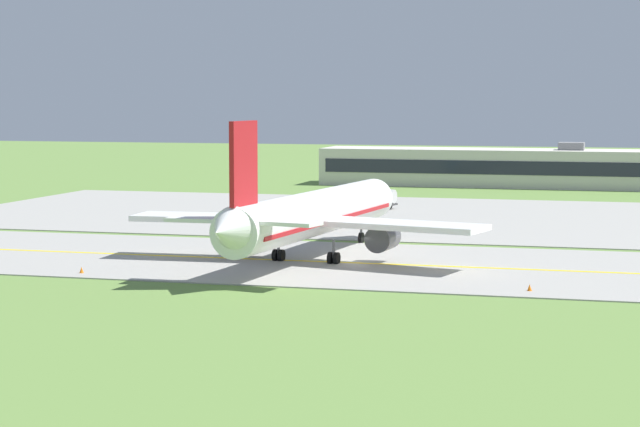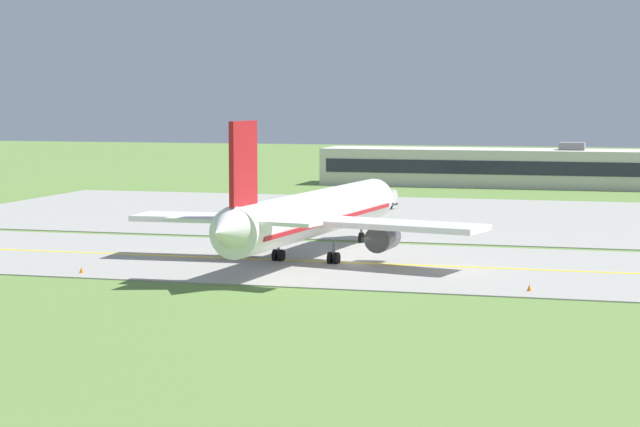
# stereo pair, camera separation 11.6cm
# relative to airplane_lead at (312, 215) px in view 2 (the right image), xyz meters

# --- Properties ---
(ground_plane) EXTENTS (500.00, 500.00, 0.00)m
(ground_plane) POSITION_rel_airplane_lead_xyz_m (4.44, -0.93, -4.13)
(ground_plane) COLOR olive
(taxiway_strip) EXTENTS (240.00, 28.00, 0.10)m
(taxiway_strip) POSITION_rel_airplane_lead_xyz_m (4.44, -0.93, -4.08)
(taxiway_strip) COLOR #9E9B93
(taxiway_strip) RESTS_ON ground
(apron_pad) EXTENTS (140.00, 52.00, 0.10)m
(apron_pad) POSITION_rel_airplane_lead_xyz_m (14.44, 41.07, -4.08)
(apron_pad) COLOR #9E9B93
(apron_pad) RESTS_ON ground
(taxiway_centreline) EXTENTS (220.00, 0.60, 0.01)m
(taxiway_centreline) POSITION_rel_airplane_lead_xyz_m (4.44, -0.93, -4.03)
(taxiway_centreline) COLOR yellow
(taxiway_centreline) RESTS_ON taxiway_strip
(airplane_lead) EXTENTS (32.37, 39.66, 12.70)m
(airplane_lead) POSITION_rel_airplane_lead_xyz_m (0.00, 0.00, 0.00)
(airplane_lead) COLOR white
(airplane_lead) RESTS_ON ground
(service_truck_baggage) EXTENTS (6.32, 3.46, 2.65)m
(service_truck_baggage) POSITION_rel_airplane_lead_xyz_m (-5.63, 49.23, -2.60)
(service_truck_baggage) COLOR #264CA5
(service_truck_baggage) RESTS_ON ground
(service_truck_fuel) EXTENTS (5.54, 5.83, 2.65)m
(service_truck_fuel) POSITION_rel_airplane_lead_xyz_m (-4.14, 28.65, -2.60)
(service_truck_fuel) COLOR orange
(service_truck_fuel) RESTS_ON ground
(terminal_building) EXTENTS (57.64, 11.00, 7.24)m
(terminal_building) POSITION_rel_airplane_lead_xyz_m (5.32, 93.14, -1.09)
(terminal_building) COLOR beige
(terminal_building) RESTS_ON ground
(traffic_cone_near_edge) EXTENTS (0.44, 0.44, 0.60)m
(traffic_cone_near_edge) POSITION_rel_airplane_lead_xyz_m (20.29, -12.06, -3.83)
(traffic_cone_near_edge) COLOR orange
(traffic_cone_near_edge) RESTS_ON ground
(traffic_cone_mid_edge) EXTENTS (0.44, 0.44, 0.60)m
(traffic_cone_mid_edge) POSITION_rel_airplane_lead_xyz_m (-16.13, -12.68, -3.83)
(traffic_cone_mid_edge) COLOR orange
(traffic_cone_mid_edge) RESTS_ON ground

